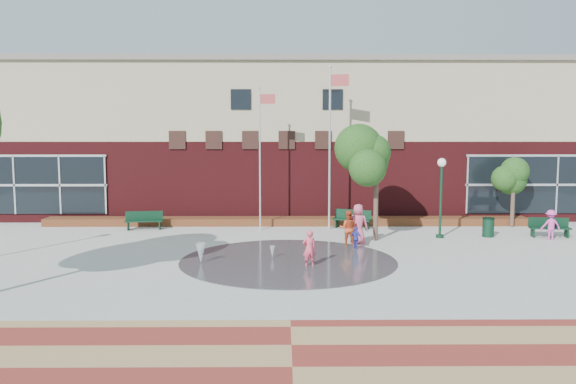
{
  "coord_description": "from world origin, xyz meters",
  "views": [
    {
      "loc": [
        -0.18,
        -18.41,
        4.93
      ],
      "look_at": [
        0.0,
        4.0,
        2.6
      ],
      "focal_mm": 35.0,
      "sensor_mm": 36.0,
      "label": 1
    }
  ],
  "objects_px": {
    "flagpole_left": "(261,151)",
    "child_splash": "(309,248)",
    "bench_left": "(144,224)",
    "trash_can": "(488,227)",
    "flagpole_right": "(331,139)"
  },
  "relations": [
    {
      "from": "flagpole_left",
      "to": "child_splash",
      "type": "xyz_separation_m",
      "value": [
        2.11,
        -7.91,
        -3.38
      ]
    },
    {
      "from": "bench_left",
      "to": "trash_can",
      "type": "height_order",
      "value": "bench_left"
    },
    {
      "from": "child_splash",
      "to": "trash_can",
      "type": "bearing_deg",
      "value": -155.39
    },
    {
      "from": "flagpole_right",
      "to": "child_splash",
      "type": "relative_size",
      "value": 6.08
    },
    {
      "from": "trash_can",
      "to": "child_splash",
      "type": "relative_size",
      "value": 0.68
    },
    {
      "from": "trash_can",
      "to": "flagpole_left",
      "type": "bearing_deg",
      "value": 169.76
    },
    {
      "from": "flagpole_left",
      "to": "child_splash",
      "type": "height_order",
      "value": "flagpole_left"
    },
    {
      "from": "flagpole_right",
      "to": "bench_left",
      "type": "distance_m",
      "value": 10.55
    },
    {
      "from": "flagpole_left",
      "to": "trash_can",
      "type": "height_order",
      "value": "flagpole_left"
    },
    {
      "from": "flagpole_right",
      "to": "child_splash",
      "type": "bearing_deg",
      "value": -86.17
    },
    {
      "from": "flagpole_left",
      "to": "trash_can",
      "type": "distance_m",
      "value": 11.69
    },
    {
      "from": "flagpole_left",
      "to": "flagpole_right",
      "type": "xyz_separation_m",
      "value": [
        3.57,
        0.34,
        0.62
      ]
    },
    {
      "from": "flagpole_right",
      "to": "trash_can",
      "type": "xyz_separation_m",
      "value": [
        7.38,
        -2.31,
        -4.21
      ]
    },
    {
      "from": "flagpole_left",
      "to": "flagpole_right",
      "type": "bearing_deg",
      "value": 13.06
    },
    {
      "from": "bench_left",
      "to": "flagpole_right",
      "type": "bearing_deg",
      "value": -7.29
    }
  ]
}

